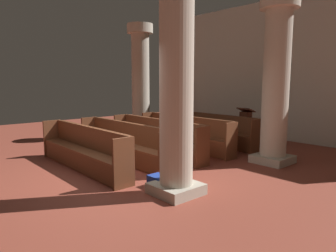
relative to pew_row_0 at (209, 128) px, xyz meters
The scene contains 13 objects.
ground_plane 3.83m from the pew_row_0, 76.73° to the right, with size 19.20×19.20×0.00m, color brown.
back_wall 3.09m from the pew_row_0, 69.88° to the left, with size 10.00×0.16×4.50m, color silver.
pew_row_0 is the anchor object (origin of this frame).
pew_row_1 1.03m from the pew_row_0, 90.00° to the right, with size 3.32×0.46×0.92m.
pew_row_2 2.05m from the pew_row_0, 90.00° to the right, with size 3.32×0.47×0.92m.
pew_row_3 3.08m from the pew_row_0, 90.00° to the right, with size 3.32×0.46×0.92m.
pew_row_4 4.10m from the pew_row_0, 90.00° to the right, with size 3.32×0.46×0.92m.
pillar_aisle_side 2.91m from the pew_row_0, 12.43° to the right, with size 0.86×0.86×3.77m.
pillar_far_side 2.91m from the pew_row_0, 162.28° to the right, with size 0.86×0.86×3.77m.
pillar_aisle_rear 4.61m from the pew_row_0, 55.96° to the right, with size 0.81×0.81×3.77m.
lectern 1.26m from the pew_row_0, 66.00° to the left, with size 0.48×0.45×1.08m.
hymn_book 1.95m from the pew_row_0, 79.74° to the right, with size 0.17×0.22×0.03m, color #194723.
kneeler_box_blue 4.15m from the pew_row_0, 61.39° to the right, with size 0.32×0.28×0.21m, color navy.
Camera 1 is at (5.26, -3.36, 1.88)m, focal length 33.13 mm.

